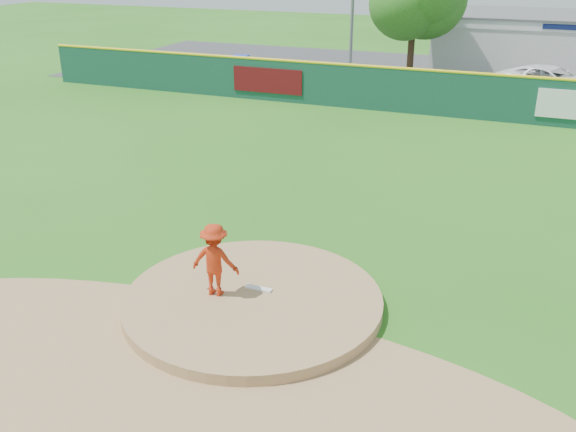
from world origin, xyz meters
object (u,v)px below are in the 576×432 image
at_px(van, 550,81).
at_px(pool_building_grp, 568,43).
at_px(playground_slide, 239,67).
at_px(pitcher, 215,260).

xyz_separation_m(van, pool_building_grp, (0.71, 7.80, 0.92)).
bearing_deg(pool_building_grp, van, -95.19).
height_order(van, playground_slide, van).
height_order(pitcher, van, pitcher).
distance_m(van, pool_building_grp, 7.88).
bearing_deg(pitcher, pool_building_grp, -107.73).
xyz_separation_m(pitcher, van, (6.06, 24.39, -0.30)).
distance_m(van, playground_slide, 16.55).
bearing_deg(van, pitcher, -170.14).
distance_m(pitcher, van, 25.13).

